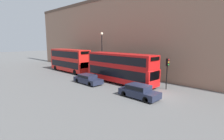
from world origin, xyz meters
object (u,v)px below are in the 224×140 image
(car_dark_sedan, at_px, (139,91))
(car_hatchback, at_px, (88,79))
(bus_leading, at_px, (120,67))
(bus_second_in_queue, at_px, (70,60))
(traffic_light, at_px, (167,67))
(pedestrian, at_px, (109,72))

(car_dark_sedan, bearing_deg, car_hatchback, 90.00)
(bus_leading, relative_size, car_dark_sedan, 2.60)
(car_hatchback, bearing_deg, bus_second_in_queue, 71.46)
(bus_second_in_queue, bearing_deg, traffic_light, -85.20)
(bus_second_in_queue, xyz_separation_m, traffic_light, (1.63, -19.37, 0.37))
(car_hatchback, xyz_separation_m, traffic_light, (5.03, -9.24, 2.07))
(traffic_light, xyz_separation_m, pedestrian, (0.76, 10.92, -1.97))
(car_hatchback, height_order, traffic_light, traffic_light)
(bus_second_in_queue, xyz_separation_m, car_hatchback, (-3.40, -10.14, -1.70))
(bus_second_in_queue, relative_size, car_hatchback, 2.25)
(bus_leading, xyz_separation_m, car_hatchback, (-3.40, 2.99, -1.64))
(bus_leading, height_order, pedestrian, bus_leading)
(bus_second_in_queue, xyz_separation_m, pedestrian, (2.39, -8.46, -1.60))
(bus_leading, distance_m, traffic_light, 6.47)
(car_hatchback, bearing_deg, pedestrian, 16.17)
(bus_second_in_queue, bearing_deg, bus_leading, -90.00)
(car_dark_sedan, height_order, car_hatchback, car_dark_sedan)
(car_hatchback, height_order, pedestrian, pedestrian)
(car_hatchback, bearing_deg, car_dark_sedan, -90.00)
(bus_leading, xyz_separation_m, traffic_light, (1.63, -6.25, 0.43))
(car_dark_sedan, xyz_separation_m, traffic_light, (5.03, -0.46, 2.02))
(bus_leading, relative_size, car_hatchback, 2.46)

